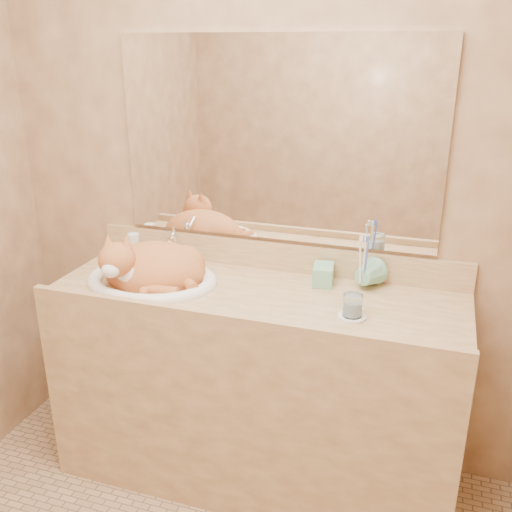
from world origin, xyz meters
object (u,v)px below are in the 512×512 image
(sink_basin, at_px, (151,262))
(toothbrush_cup, at_px, (362,279))
(water_glass, at_px, (353,305))
(cat, at_px, (150,265))
(soap_dispenser, at_px, (323,269))
(vanity_counter, at_px, (255,388))

(sink_basin, xyz_separation_m, toothbrush_cup, (0.82, 0.17, -0.03))
(sink_basin, distance_m, water_glass, 0.82)
(cat, relative_size, water_glass, 5.16)
(soap_dispenser, bearing_deg, sink_basin, -176.13)
(sink_basin, xyz_separation_m, cat, (-0.01, 0.00, -0.01))
(sink_basin, distance_m, soap_dispenser, 0.68)
(soap_dispenser, bearing_deg, toothbrush_cup, 3.15)
(cat, xyz_separation_m, soap_dispenser, (0.67, 0.14, 0.02))
(soap_dispenser, xyz_separation_m, toothbrush_cup, (0.15, 0.03, -0.03))
(cat, xyz_separation_m, water_glass, (0.82, -0.08, -0.02))
(cat, distance_m, toothbrush_cup, 0.84)
(vanity_counter, bearing_deg, toothbrush_cup, 20.90)
(sink_basin, distance_m, toothbrush_cup, 0.83)
(vanity_counter, relative_size, toothbrush_cup, 14.21)
(soap_dispenser, bearing_deg, cat, -176.44)
(sink_basin, xyz_separation_m, soap_dispenser, (0.67, 0.14, 0.00))
(toothbrush_cup, distance_m, water_glass, 0.24)
(toothbrush_cup, bearing_deg, water_glass, -89.26)
(sink_basin, relative_size, soap_dispenser, 3.02)
(toothbrush_cup, relative_size, water_glass, 1.41)
(vanity_counter, distance_m, sink_basin, 0.67)
(soap_dispenser, relative_size, toothbrush_cup, 1.54)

